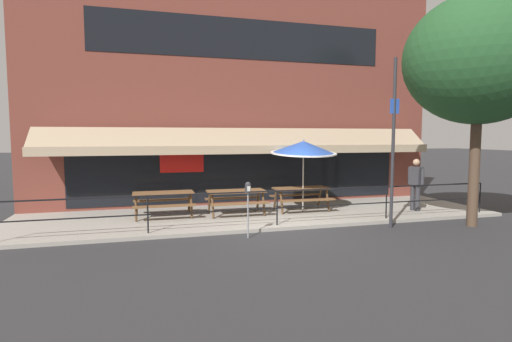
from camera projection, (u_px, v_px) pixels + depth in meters
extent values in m
plane|color=#2D2D30|center=(281.00, 231.00, 10.77)|extent=(120.00, 120.00, 0.00)
cube|color=#9E998E|center=(260.00, 215.00, 12.69)|extent=(15.00, 4.00, 0.10)
cube|color=brown|center=(243.00, 92.00, 14.49)|extent=(15.00, 0.50, 8.31)
cube|color=black|center=(244.00, 39.00, 14.08)|extent=(10.50, 0.02, 1.40)
cube|color=black|center=(245.00, 169.00, 14.48)|extent=(12.00, 0.02, 2.30)
cube|color=red|center=(182.00, 162.00, 13.83)|extent=(1.50, 0.02, 0.70)
cube|color=tan|center=(248.00, 138.00, 13.86)|extent=(13.80, 0.92, 0.70)
cube|color=tan|center=(252.00, 150.00, 13.41)|extent=(13.80, 0.08, 0.28)
cylinder|color=black|center=(148.00, 215.00, 10.09)|extent=(0.04, 0.04, 0.95)
cylinder|color=black|center=(277.00, 208.00, 11.01)|extent=(0.04, 0.04, 0.95)
cylinder|color=black|center=(386.00, 203.00, 11.93)|extent=(0.04, 0.04, 0.95)
cylinder|color=black|center=(480.00, 198.00, 12.86)|extent=(0.04, 0.04, 0.95)
cube|color=black|center=(277.00, 191.00, 10.97)|extent=(13.80, 0.04, 0.04)
cube|color=black|center=(277.00, 208.00, 11.01)|extent=(13.80, 0.03, 0.03)
cube|color=brown|center=(163.00, 193.00, 12.05)|extent=(1.80, 0.80, 0.05)
cube|color=brown|center=(165.00, 206.00, 11.52)|extent=(1.80, 0.26, 0.04)
cube|color=brown|center=(163.00, 200.00, 12.63)|extent=(1.80, 0.26, 0.04)
cylinder|color=brown|center=(191.00, 206.00, 11.99)|extent=(0.07, 0.30, 0.73)
cylinder|color=brown|center=(189.00, 202.00, 12.60)|extent=(0.07, 0.30, 0.73)
cylinder|color=brown|center=(136.00, 208.00, 11.56)|extent=(0.07, 0.30, 0.73)
cylinder|color=brown|center=(136.00, 205.00, 12.17)|extent=(0.07, 0.30, 0.73)
cube|color=brown|center=(236.00, 191.00, 12.46)|extent=(1.80, 0.80, 0.05)
cube|color=brown|center=(241.00, 204.00, 11.93)|extent=(1.80, 0.26, 0.04)
cube|color=brown|center=(232.00, 198.00, 13.04)|extent=(1.80, 0.26, 0.04)
cylinder|color=brown|center=(264.00, 203.00, 12.40)|extent=(0.07, 0.30, 0.73)
cylinder|color=brown|center=(258.00, 200.00, 13.01)|extent=(0.07, 0.30, 0.73)
cylinder|color=brown|center=(213.00, 206.00, 11.97)|extent=(0.07, 0.30, 0.73)
cylinder|color=brown|center=(209.00, 202.00, 12.59)|extent=(0.07, 0.30, 0.73)
cube|color=brown|center=(301.00, 188.00, 13.12)|extent=(1.80, 0.80, 0.05)
cube|color=brown|center=(308.00, 200.00, 12.59)|extent=(1.80, 0.26, 0.04)
cube|color=brown|center=(295.00, 195.00, 13.71)|extent=(1.80, 0.26, 0.04)
cylinder|color=brown|center=(328.00, 200.00, 13.06)|extent=(0.07, 0.30, 0.73)
cylinder|color=brown|center=(319.00, 197.00, 13.68)|extent=(0.07, 0.30, 0.73)
cylinder|color=brown|center=(282.00, 202.00, 12.64)|extent=(0.07, 0.30, 0.73)
cylinder|color=brown|center=(275.00, 199.00, 13.25)|extent=(0.07, 0.30, 0.73)
cylinder|color=#B7B2A8|center=(303.00, 176.00, 12.95)|extent=(0.04, 0.04, 2.30)
cone|color=#2D56B7|center=(303.00, 147.00, 12.87)|extent=(2.10, 2.12, 0.54)
cylinder|color=white|center=(303.00, 153.00, 12.89)|extent=(2.14, 2.14, 0.18)
sphere|color=#B7B2A8|center=(304.00, 140.00, 12.85)|extent=(0.07, 0.07, 0.07)
cylinder|color=#333338|center=(418.00, 198.00, 13.07)|extent=(0.15, 0.15, 0.86)
cylinder|color=#333338|center=(413.00, 197.00, 13.25)|extent=(0.15, 0.15, 0.86)
cube|color=#38383D|center=(416.00, 176.00, 13.10)|extent=(0.32, 0.44, 0.60)
cylinder|color=#38383D|center=(423.00, 177.00, 12.87)|extent=(0.10, 0.10, 0.54)
cylinder|color=#38383D|center=(409.00, 176.00, 13.33)|extent=(0.10, 0.10, 0.54)
sphere|color=tan|center=(416.00, 162.00, 13.06)|extent=(0.22, 0.22, 0.22)
cylinder|color=gray|center=(248.00, 215.00, 9.99)|extent=(0.04, 0.04, 1.15)
cylinder|color=#2D2D33|center=(248.00, 189.00, 9.93)|extent=(0.15, 0.15, 0.20)
sphere|color=#2D2D33|center=(248.00, 185.00, 9.92)|extent=(0.14, 0.14, 0.14)
cube|color=silver|center=(249.00, 189.00, 9.85)|extent=(0.08, 0.01, 0.13)
cylinder|color=#2D2D33|center=(393.00, 144.00, 10.97)|extent=(0.09, 0.09, 4.68)
cube|color=blue|center=(395.00, 106.00, 10.86)|extent=(0.28, 0.02, 0.40)
cylinder|color=brown|center=(474.00, 168.00, 11.22)|extent=(0.28, 0.28, 3.30)
ellipsoid|color=#235128|center=(479.00, 59.00, 10.96)|extent=(4.18, 3.76, 3.56)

